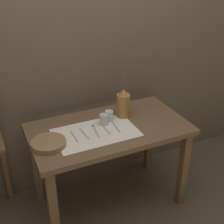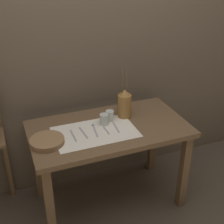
{
  "view_description": "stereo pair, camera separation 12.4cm",
  "coord_description": "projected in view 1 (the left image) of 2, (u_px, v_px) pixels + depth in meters",
  "views": [
    {
      "loc": [
        -0.82,
        -1.83,
        1.91
      ],
      "look_at": [
        0.03,
        0.0,
        0.84
      ],
      "focal_mm": 50.0,
      "sensor_mm": 36.0,
      "label": 1
    },
    {
      "loc": [
        -0.7,
        -1.88,
        1.91
      ],
      "look_at": [
        0.03,
        0.0,
        0.84
      ],
      "focal_mm": 50.0,
      "sensor_mm": 36.0,
      "label": 2
    }
  ],
  "objects": [
    {
      "name": "wooden_bowl",
      "position": [
        49.0,
        143.0,
        2.1
      ],
      "size": [
        0.24,
        0.24,
        0.04
      ],
      "color": "#8E6B47",
      "rests_on": "wooden_table"
    },
    {
      "name": "glass_tumbler_near",
      "position": [
        104.0,
        119.0,
        2.34
      ],
      "size": [
        0.07,
        0.07,
        0.08
      ],
      "color": "silver",
      "rests_on": "wooden_table"
    },
    {
      "name": "spoon_inner",
      "position": [
        94.0,
        128.0,
        2.3
      ],
      "size": [
        0.04,
        0.17,
        0.02
      ],
      "color": "#A8A8AD",
      "rests_on": "wooden_table"
    },
    {
      "name": "wooden_table",
      "position": [
        109.0,
        139.0,
        2.38
      ],
      "size": [
        1.18,
        0.65,
        0.72
      ],
      "color": "brown",
      "rests_on": "ground_plane"
    },
    {
      "name": "pitcher_with_flowers",
      "position": [
        123.0,
        104.0,
        2.43
      ],
      "size": [
        0.11,
        0.11,
        0.44
      ],
      "color": "olive",
      "rests_on": "wooden_table"
    },
    {
      "name": "ground_plane",
      "position": [
        109.0,
        199.0,
        2.67
      ],
      "size": [
        12.0,
        12.0,
        0.0
      ],
      "primitive_type": "plane",
      "color": "brown"
    },
    {
      "name": "stone_wall_back",
      "position": [
        86.0,
        49.0,
        2.45
      ],
      "size": [
        7.0,
        0.06,
        2.4
      ],
      "color": "brown",
      "rests_on": "ground_plane"
    },
    {
      "name": "glass_tumbler_far",
      "position": [
        109.0,
        116.0,
        2.4
      ],
      "size": [
        0.06,
        0.06,
        0.08
      ],
      "color": "silver",
      "rests_on": "wooden_table"
    },
    {
      "name": "fork_outer",
      "position": [
        74.0,
        137.0,
        2.2
      ],
      "size": [
        0.01,
        0.16,
        0.0
      ],
      "color": "#A8A8AD",
      "rests_on": "wooden_table"
    },
    {
      "name": "spoon_outer",
      "position": [
        103.0,
        125.0,
        2.33
      ],
      "size": [
        0.02,
        0.17,
        0.02
      ],
      "color": "#A8A8AD",
      "rests_on": "wooden_table"
    },
    {
      "name": "linen_cloth",
      "position": [
        96.0,
        133.0,
        2.25
      ],
      "size": [
        0.6,
        0.36,
        0.0
      ],
      "color": "white",
      "rests_on": "wooden_table"
    },
    {
      "name": "fork_inner",
      "position": [
        116.0,
        127.0,
        2.32
      ],
      "size": [
        0.03,
        0.16,
        0.0
      ],
      "color": "#A8A8AD",
      "rests_on": "wooden_table"
    },
    {
      "name": "knife_center",
      "position": [
        84.0,
        133.0,
        2.24
      ],
      "size": [
        0.02,
        0.16,
        0.0
      ],
      "color": "#A8A8AD",
      "rests_on": "wooden_table"
    }
  ]
}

